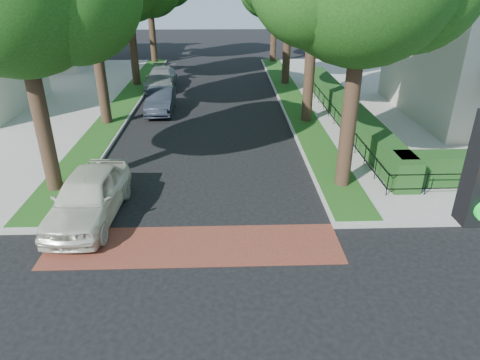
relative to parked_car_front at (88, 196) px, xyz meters
name	(u,v)px	position (x,y,z in m)	size (l,w,h in m)	color
ground	(186,322)	(3.60, -5.00, -0.83)	(120.00, 120.00, 0.00)	black
crosswalk_far	(194,245)	(3.60, -1.80, -0.83)	(9.00, 2.20, 0.01)	brown
grass_strip_ne	(293,101)	(9.00, 14.10, -0.67)	(1.60, 29.80, 0.02)	#154012
grass_strip_nw	(125,102)	(-1.80, 14.10, -0.67)	(1.60, 29.80, 0.02)	#154012
hedge_main_road	(346,109)	(11.30, 10.00, -0.08)	(1.00, 18.00, 1.20)	#193C15
fence_main_road	(332,112)	(10.50, 10.00, -0.23)	(0.06, 18.00, 0.90)	black
house_left_far	(30,6)	(-11.89, 26.99, 4.21)	(10.00, 9.00, 10.14)	beige
parked_car_front	(88,196)	(0.00, 0.00, 0.00)	(1.96, 4.88, 1.66)	beige
parked_car_middle	(161,100)	(0.75, 12.44, -0.13)	(1.48, 4.25, 1.40)	#212732
parked_car_rear	(161,79)	(0.00, 18.28, -0.12)	(2.00, 4.92, 1.43)	gray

